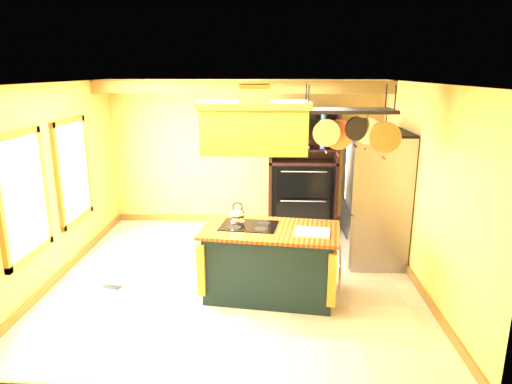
# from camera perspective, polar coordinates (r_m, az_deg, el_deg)

# --- Properties ---
(floor) EXTENTS (5.00, 5.00, 0.00)m
(floor) POSITION_cam_1_polar(r_m,az_deg,el_deg) (6.62, -2.56, -10.62)
(floor) COLOR beige
(floor) RESTS_ON ground
(ceiling) EXTENTS (5.00, 5.00, 0.00)m
(ceiling) POSITION_cam_1_polar(r_m,az_deg,el_deg) (5.97, -2.87, 13.46)
(ceiling) COLOR white
(ceiling) RESTS_ON wall_back
(wall_back) EXTENTS (5.00, 0.02, 2.70)m
(wall_back) POSITION_cam_1_polar(r_m,az_deg,el_deg) (8.59, -1.31, 4.88)
(wall_back) COLOR #DCB650
(wall_back) RESTS_ON floor
(wall_front) EXTENTS (5.00, 0.02, 2.70)m
(wall_front) POSITION_cam_1_polar(r_m,az_deg,el_deg) (3.79, -5.90, -8.50)
(wall_front) COLOR #DCB650
(wall_front) RESTS_ON floor
(wall_left) EXTENTS (0.02, 5.00, 2.70)m
(wall_left) POSITION_cam_1_polar(r_m,az_deg,el_deg) (6.83, -24.09, 0.92)
(wall_left) COLOR #DCB650
(wall_left) RESTS_ON floor
(wall_right) EXTENTS (0.02, 5.00, 2.70)m
(wall_right) POSITION_cam_1_polar(r_m,az_deg,el_deg) (6.44, 20.03, 0.54)
(wall_right) COLOR #DCB650
(wall_right) RESTS_ON floor
(ceiling_beam) EXTENTS (5.00, 0.15, 0.20)m
(ceiling_beam) POSITION_cam_1_polar(r_m,az_deg,el_deg) (7.67, -1.73, 12.98)
(ceiling_beam) COLOR brown
(ceiling_beam) RESTS_ON ceiling
(window_near) EXTENTS (0.06, 1.06, 1.56)m
(window_near) POSITION_cam_1_polar(r_m,az_deg,el_deg) (6.12, -27.05, -0.46)
(window_near) COLOR brown
(window_near) RESTS_ON wall_left
(window_far) EXTENTS (0.06, 1.06, 1.56)m
(window_far) POSITION_cam_1_polar(r_m,az_deg,el_deg) (7.34, -21.87, 2.44)
(window_far) COLOR brown
(window_far) RESTS_ON wall_left
(kitchen_island) EXTENTS (1.84, 1.18, 1.11)m
(kitchen_island) POSITION_cam_1_polar(r_m,az_deg,el_deg) (5.95, 1.77, -8.66)
(kitchen_island) COLOR black
(kitchen_island) RESTS_ON floor
(range_hood) EXTENTS (1.31, 0.74, 0.80)m
(range_hood) POSITION_cam_1_polar(r_m,az_deg,el_deg) (5.49, -0.17, 8.43)
(range_hood) COLOR gold
(range_hood) RESTS_ON ceiling
(pot_rack) EXTENTS (1.18, 0.54, 0.78)m
(pot_rack) POSITION_cam_1_polar(r_m,az_deg,el_deg) (5.56, 11.53, 8.65)
(pot_rack) COLOR black
(pot_rack) RESTS_ON ceiling
(refrigerator) EXTENTS (0.85, 1.00, 1.97)m
(refrigerator) POSITION_cam_1_polar(r_m,az_deg,el_deg) (7.11, 14.61, -1.00)
(refrigerator) COLOR gray
(refrigerator) RESTS_ON floor
(hutch) EXTENTS (1.25, 0.57, 2.21)m
(hutch) POSITION_cam_1_polar(r_m,az_deg,el_deg) (8.46, 5.81, 1.25)
(hutch) COLOR black
(hutch) RESTS_ON floor
(floor_register) EXTENTS (0.30, 0.18, 0.01)m
(floor_register) POSITION_cam_1_polar(r_m,az_deg,el_deg) (6.64, -17.66, -11.22)
(floor_register) COLOR black
(floor_register) RESTS_ON floor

